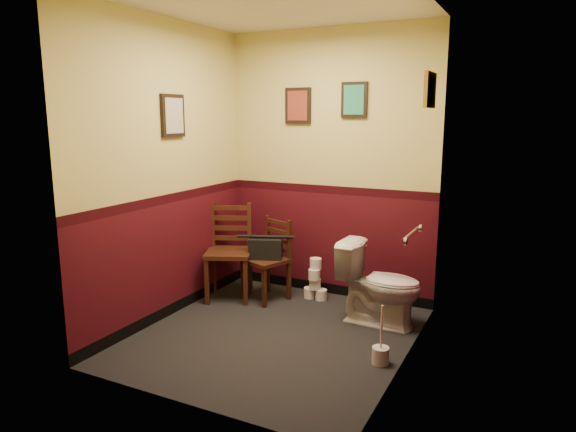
% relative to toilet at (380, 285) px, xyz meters
% --- Properties ---
extents(floor, '(2.20, 2.40, 0.00)m').
position_rel_toilet_xyz_m(floor, '(-0.72, -0.65, -0.37)').
color(floor, black).
rests_on(floor, ground).
extents(ceiling, '(2.20, 2.40, 0.00)m').
position_rel_toilet_xyz_m(ceiling, '(-0.72, -0.65, 2.33)').
color(ceiling, silver).
rests_on(ceiling, ground).
extents(wall_back, '(2.20, 0.00, 2.70)m').
position_rel_toilet_xyz_m(wall_back, '(-0.72, 0.55, 0.98)').
color(wall_back, '#400B14').
rests_on(wall_back, ground).
extents(wall_front, '(2.20, 0.00, 2.70)m').
position_rel_toilet_xyz_m(wall_front, '(-0.72, -1.85, 0.98)').
color(wall_front, '#400B14').
rests_on(wall_front, ground).
extents(wall_left, '(0.00, 2.40, 2.70)m').
position_rel_toilet_xyz_m(wall_left, '(-1.82, -0.65, 0.98)').
color(wall_left, '#400B14').
rests_on(wall_left, ground).
extents(wall_right, '(0.00, 2.40, 2.70)m').
position_rel_toilet_xyz_m(wall_right, '(0.38, -0.65, 0.98)').
color(wall_right, '#400B14').
rests_on(wall_right, ground).
extents(grab_bar, '(0.05, 0.56, 0.06)m').
position_rel_toilet_xyz_m(grab_bar, '(0.35, -0.40, 0.58)').
color(grab_bar, silver).
rests_on(grab_bar, wall_right).
extents(framed_print_back_a, '(0.28, 0.04, 0.36)m').
position_rel_toilet_xyz_m(framed_print_back_a, '(-1.07, 0.53, 1.58)').
color(framed_print_back_a, black).
rests_on(framed_print_back_a, wall_back).
extents(framed_print_back_b, '(0.26, 0.04, 0.34)m').
position_rel_toilet_xyz_m(framed_print_back_b, '(-0.47, 0.53, 1.63)').
color(framed_print_back_b, black).
rests_on(framed_print_back_b, wall_back).
extents(framed_print_left, '(0.04, 0.30, 0.38)m').
position_rel_toilet_xyz_m(framed_print_left, '(-1.80, -0.55, 1.48)').
color(framed_print_left, black).
rests_on(framed_print_left, wall_left).
extents(framed_print_right, '(0.04, 0.34, 0.28)m').
position_rel_toilet_xyz_m(framed_print_right, '(0.36, -0.05, 1.68)').
color(framed_print_right, olive).
rests_on(framed_print_right, wall_right).
extents(toilet, '(0.76, 0.44, 0.73)m').
position_rel_toilet_xyz_m(toilet, '(0.00, 0.00, 0.00)').
color(toilet, white).
rests_on(toilet, floor).
extents(toilet_brush, '(0.13, 0.13, 0.46)m').
position_rel_toilet_xyz_m(toilet_brush, '(0.23, -0.74, -0.29)').
color(toilet_brush, silver).
rests_on(toilet_brush, floor).
extents(chair_left, '(0.59, 0.59, 0.96)m').
position_rel_toilet_xyz_m(chair_left, '(-1.59, -0.01, 0.12)').
color(chair_left, '#412013').
rests_on(chair_left, floor).
extents(chair_right, '(0.50, 0.50, 0.83)m').
position_rel_toilet_xyz_m(chair_right, '(-1.21, 0.13, 0.05)').
color(chair_right, '#412013').
rests_on(chair_right, floor).
extents(handbag, '(0.37, 0.28, 0.24)m').
position_rel_toilet_xyz_m(handbag, '(-1.22, 0.10, 0.17)').
color(handbag, black).
rests_on(handbag, chair_right).
extents(tp_stack, '(0.25, 0.15, 0.43)m').
position_rel_toilet_xyz_m(tp_stack, '(-0.77, 0.32, -0.18)').
color(tp_stack, silver).
rests_on(tp_stack, floor).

